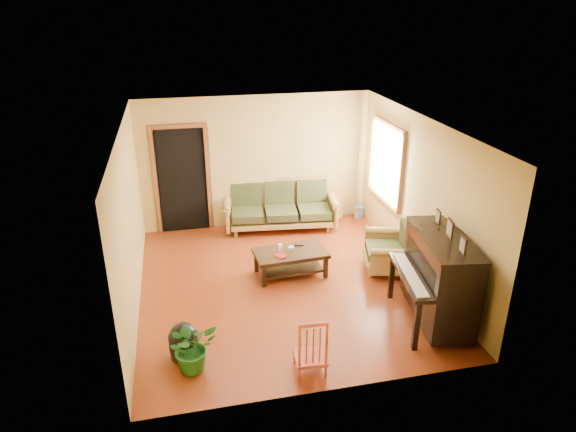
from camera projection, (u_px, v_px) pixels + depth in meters
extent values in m
plane|color=#5D1F0C|center=(283.00, 284.00, 8.30)|extent=(5.00, 5.00, 0.00)
cube|color=black|center=(182.00, 181.00, 9.83)|extent=(1.08, 0.16, 2.05)
cube|color=white|center=(387.00, 163.00, 9.32)|extent=(0.12, 1.36, 1.46)
cube|color=#A47E3C|center=(281.00, 206.00, 10.12)|extent=(2.27, 1.14, 0.94)
cube|color=black|center=(291.00, 263.00, 8.50)|extent=(1.22, 0.72, 0.43)
cube|color=#A47E3C|center=(388.00, 246.00, 8.58)|extent=(1.04, 1.07, 0.88)
cube|color=black|center=(439.00, 280.00, 7.12)|extent=(1.09, 1.60, 1.31)
cylinder|color=black|center=(184.00, 344.00, 6.57)|extent=(0.50, 0.50, 0.36)
cube|color=maroon|center=(310.00, 344.00, 6.23)|extent=(0.40, 0.43, 0.81)
cube|color=#C98D43|center=(331.00, 205.00, 10.60)|extent=(0.48, 0.18, 0.62)
cylinder|color=#324A98|center=(359.00, 212.00, 10.76)|extent=(0.25, 0.25, 0.24)
imported|color=#185619|center=(192.00, 346.00, 6.28)|extent=(0.76, 0.72, 0.68)
imported|color=maroon|center=(277.00, 257.00, 8.21)|extent=(0.23, 0.24, 0.02)
cylinder|color=white|center=(280.00, 248.00, 8.40)|extent=(0.09, 0.09, 0.13)
cylinder|color=silver|center=(291.00, 249.00, 8.44)|extent=(0.13, 0.13, 0.07)
cube|color=black|center=(299.00, 245.00, 8.60)|extent=(0.17, 0.07, 0.02)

